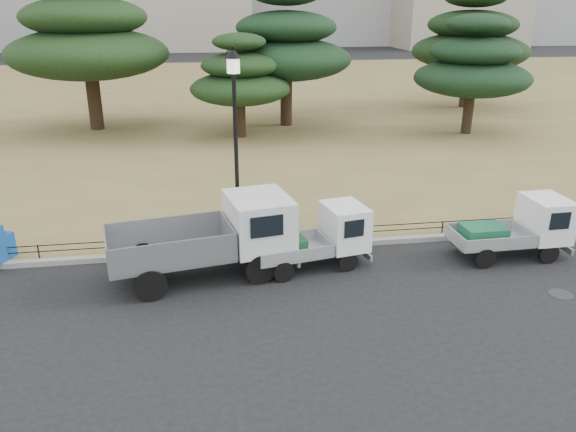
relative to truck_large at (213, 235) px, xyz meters
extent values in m
plane|color=black|center=(2.13, -1.27, -1.16)|extent=(220.00, 220.00, 0.00)
cube|color=olive|center=(2.13, 29.33, -1.09)|extent=(120.00, 56.00, 0.15)
cube|color=gray|center=(2.13, 1.33, -1.08)|extent=(120.00, 0.25, 0.16)
cylinder|color=black|center=(1.19, -0.69, -0.75)|extent=(0.83, 0.31, 0.82)
cylinder|color=black|center=(0.87, 1.06, -0.75)|extent=(0.83, 0.31, 0.82)
cylinder|color=black|center=(-1.59, -1.20, -0.75)|extent=(0.83, 0.31, 0.82)
cylinder|color=black|center=(-1.91, 0.55, -0.75)|extent=(0.83, 0.31, 0.82)
cube|color=#2D2D30|center=(-0.32, -0.06, -0.54)|extent=(4.66, 1.78, 0.14)
cube|color=slate|center=(-1.12, -0.21, -0.07)|extent=(3.43, 2.33, 0.80)
cube|color=silver|center=(1.26, 0.23, 0.23)|extent=(1.91, 2.19, 1.40)
cylinder|color=black|center=(3.62, -0.33, -0.88)|extent=(0.58, 0.25, 0.56)
cylinder|color=black|center=(3.39, 0.86, -0.88)|extent=(0.58, 0.25, 0.56)
cylinder|color=black|center=(1.79, -0.69, -0.88)|extent=(0.58, 0.25, 0.56)
cylinder|color=black|center=(1.55, 0.51, -0.88)|extent=(0.58, 0.25, 0.56)
cube|color=#2D2D30|center=(2.62, 0.09, -0.75)|extent=(3.09, 1.25, 0.13)
cube|color=#B1B3B9|center=(2.08, -0.01, -0.50)|extent=(2.28, 1.64, 0.37)
cube|color=white|center=(3.66, 0.30, -0.09)|extent=(1.29, 1.55, 1.20)
cube|color=#195731|center=(1.88, -0.05, -0.41)|extent=(1.28, 1.03, 0.41)
cylinder|color=black|center=(9.35, -0.71, -0.87)|extent=(0.58, 0.17, 0.58)
cylinder|color=black|center=(9.33, 0.55, -0.87)|extent=(0.58, 0.17, 0.58)
cylinder|color=black|center=(7.42, -0.75, -0.87)|extent=(0.58, 0.17, 0.58)
cylinder|color=black|center=(7.40, 0.52, -0.87)|extent=(0.58, 0.17, 0.58)
cube|color=#2D2D30|center=(8.40, -0.10, -0.74)|extent=(3.13, 0.77, 0.14)
cube|color=#A8AAAF|center=(7.84, -0.11, -0.48)|extent=(2.17, 1.35, 0.39)
cube|color=white|center=(9.50, -0.08, -0.06)|extent=(1.11, 1.45, 1.23)
cube|color=#1B6042|center=(7.62, -0.11, -0.38)|extent=(1.20, 0.88, 0.42)
cylinder|color=black|center=(0.79, 1.63, -0.94)|extent=(0.43, 0.43, 0.15)
cylinder|color=black|center=(0.79, 1.63, 1.56)|extent=(0.12, 0.12, 4.84)
cylinder|color=white|center=(0.79, 1.63, 4.17)|extent=(0.39, 0.39, 0.39)
cone|color=black|center=(0.79, 1.63, 4.49)|extent=(0.50, 0.50, 0.24)
cylinder|color=black|center=(2.13, 1.48, -0.81)|extent=(38.00, 0.03, 0.03)
cylinder|color=black|center=(2.13, 1.48, -0.63)|extent=(38.00, 0.03, 0.03)
cylinder|color=black|center=(2.13, 1.48, -0.81)|extent=(0.04, 0.04, 0.40)
cylinder|color=#2D2D30|center=(8.63, -2.47, -1.16)|extent=(0.60, 0.60, 0.01)
cylinder|color=black|center=(-6.04, 19.31, 0.68)|extent=(0.76, 0.76, 3.39)
ellipsoid|color=#1B3316|center=(-6.04, 19.31, 3.14)|extent=(8.70, 8.70, 2.78)
ellipsoid|color=#1B3316|center=(-6.04, 19.31, 5.05)|extent=(6.64, 6.64, 2.13)
cylinder|color=black|center=(1.98, 16.03, 0.03)|extent=(0.47, 0.47, 2.09)
ellipsoid|color=black|center=(1.98, 16.03, 1.55)|extent=(5.27, 5.27, 1.69)
ellipsoid|color=black|center=(1.98, 16.03, 2.73)|extent=(4.03, 4.03, 1.29)
ellipsoid|color=black|center=(1.98, 16.03, 3.90)|extent=(2.78, 2.78, 0.89)
cylinder|color=black|center=(4.82, 18.76, 0.52)|extent=(0.69, 0.69, 3.07)
ellipsoid|color=black|center=(4.82, 18.76, 2.75)|extent=(7.40, 7.40, 2.37)
ellipsoid|color=black|center=(4.82, 18.76, 4.48)|extent=(5.65, 5.65, 1.81)
cylinder|color=black|center=(14.33, 15.02, 0.21)|extent=(0.55, 0.55, 2.44)
ellipsoid|color=black|center=(14.33, 15.02, 1.98)|extent=(6.19, 6.19, 1.98)
ellipsoid|color=black|center=(14.33, 15.02, 3.35)|extent=(4.73, 4.73, 1.51)
ellipsoid|color=black|center=(14.33, 15.02, 4.72)|extent=(3.27, 3.27, 1.05)
cylinder|color=black|center=(17.95, 23.00, 0.50)|extent=(0.68, 0.68, 3.03)
ellipsoid|color=black|center=(17.95, 23.00, 2.70)|extent=(7.74, 7.74, 2.48)
ellipsoid|color=black|center=(17.95, 23.00, 4.40)|extent=(5.91, 5.91, 1.89)
camera|label=1|loc=(-0.13, -13.82, 5.74)|focal=35.00mm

